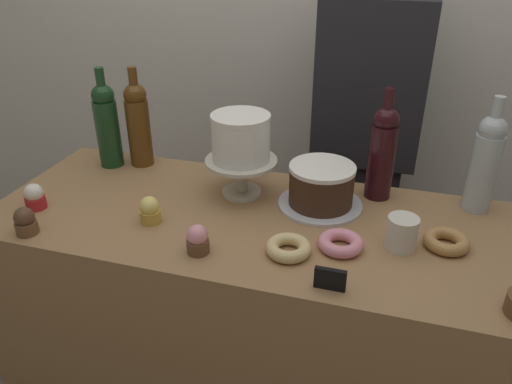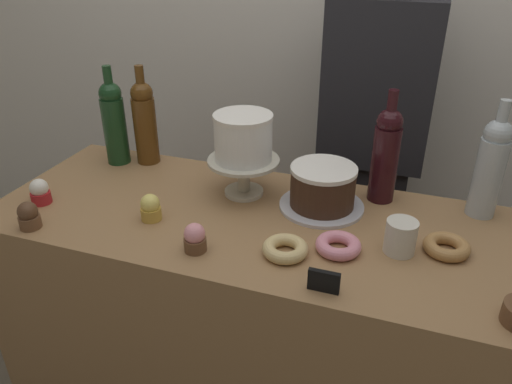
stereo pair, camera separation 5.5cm
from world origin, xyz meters
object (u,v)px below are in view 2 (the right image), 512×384
Objects in this scene: coffee_cup_ceramic at (401,237)px; wine_bottle_amber at (145,121)px; barista_figure at (370,161)px; donut_maple at (447,246)px; cake_stand_pedestal at (244,170)px; donut_pink at (338,245)px; cupcake_vanilla at (40,192)px; wine_bottle_clear at (490,166)px; cupcake_strawberry at (195,238)px; chocolate_round_cake at (323,186)px; price_sign_chalkboard at (324,281)px; white_layer_cake at (243,137)px; donut_glazed at (285,249)px; cupcake_lemon at (151,208)px; wine_bottle_dark_red at (386,153)px; cupcake_chocolate at (29,216)px; wine_bottle_green at (114,121)px.

wine_bottle_amber is at bearing 162.56° from coffee_cup_ceramic.
donut_maple is at bearing -66.19° from barista_figure.
donut_pink is at bearing -32.26° from cake_stand_pedestal.
wine_bottle_amber reaches higher than coffee_cup_ceramic.
donut_maple is at bearing -13.44° from wine_bottle_amber.
wine_bottle_clear is at bearing 16.45° from cupcake_vanilla.
chocolate_round_cake is at bearing 51.60° from cupcake_strawberry.
cupcake_strawberry is 0.66× the size of donut_maple.
white_layer_cake is at bearing 131.38° from price_sign_chalkboard.
white_layer_cake is at bearing 168.28° from donut_maple.
donut_pink is at bearing -89.38° from barista_figure.
white_layer_cake is 0.37m from donut_glazed.
cupcake_vanilla is (-0.34, -0.02, 0.00)m from cupcake_lemon.
cupcake_lemon is 0.39m from donut_glazed.
wine_bottle_clear is 0.27m from wine_bottle_dark_red.
chocolate_round_cake is at bearing 82.65° from donut_glazed.
cupcake_vanilla is at bearing 172.30° from cupcake_strawberry.
cupcake_lemon is 0.31m from cupcake_chocolate.
cupcake_strawberry is at bearing 171.61° from price_sign_chalkboard.
cupcake_chocolate is (-0.70, -0.36, -0.03)m from chocolate_round_cake.
wine_bottle_amber is 4.38× the size of cupcake_vanilla.
donut_glazed is at bearing -51.89° from cake_stand_pedestal.
wine_bottle_dark_red is (0.39, 0.10, 0.07)m from cake_stand_pedestal.
cake_stand_pedestal is 0.49m from coffee_cup_ceramic.
wine_bottle_amber is at bearing 146.12° from price_sign_chalkboard.
cake_stand_pedestal reaches higher than cupcake_lemon.
white_layer_cake is 1.98× the size of coffee_cup_ceramic.
cupcake_lemon is 0.66× the size of donut_maple.
coffee_cup_ceramic is (0.23, -0.15, -0.03)m from chocolate_round_cake.
wine_bottle_dark_red is at bearing 63.19° from donut_glazed.
wine_bottle_amber is 4.38× the size of cupcake_strawberry.
wine_bottle_dark_red is 2.91× the size of donut_glazed.
cupcake_chocolate is at bearing 179.94° from price_sign_chalkboard.
chocolate_round_cake is 1.64× the size of donut_pink.
cupcake_lemon reaches higher than donut_glazed.
cupcake_strawberry is at bearing -161.26° from donut_maple.
wine_bottle_green is 0.34m from cupcake_vanilla.
wine_bottle_dark_red is 0.43m from donut_glazed.
wine_bottle_amber reaches higher than cupcake_chocolate.
wine_bottle_green is 0.62m from cupcake_strawberry.
cupcake_chocolate is 0.80m from donut_pink.
wine_bottle_amber is at bearing 67.87° from cupcake_vanilla.
donut_maple is (0.19, -0.22, -0.13)m from wine_bottle_dark_red.
coffee_cup_ceramic is (0.26, 0.10, 0.03)m from donut_glazed.
barista_figure reaches higher than price_sign_chalkboard.
barista_figure is (-0.07, 0.36, -0.19)m from wine_bottle_dark_red.
cake_stand_pedestal is at bearing 131.38° from price_sign_chalkboard.
chocolate_round_cake reaches higher than coffee_cup_ceramic.
cupcake_chocolate is 0.13m from cupcake_vanilla.
chocolate_round_cake is at bearing 113.39° from donut_pink.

